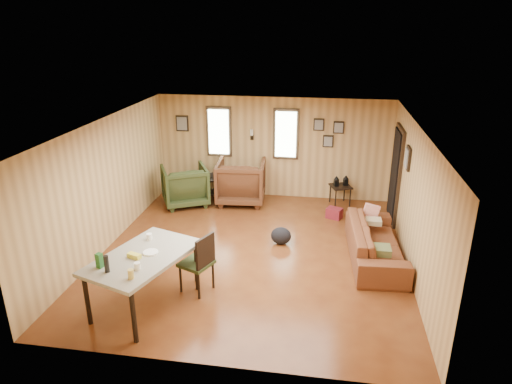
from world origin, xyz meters
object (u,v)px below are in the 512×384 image
sofa (376,237)px  end_table (217,184)px  recliner_brown (241,180)px  recliner_green (185,184)px  side_table (341,185)px  dining_table (142,260)px

sofa → end_table: 4.26m
recliner_brown → recliner_green: 1.30m
recliner_green → side_table: 3.60m
recliner_green → side_table: size_ratio=1.43×
sofa → dining_table: bearing=116.7°
recliner_brown → end_table: bearing=-15.3°
recliner_brown → dining_table: 4.40m
sofa → side_table: sofa is taller
recliner_brown → recliner_green: (-1.26, -0.33, -0.05)m
recliner_brown → dining_table: recliner_brown is taller
sofa → recliner_brown: size_ratio=1.98×
sofa → side_table: (-0.58, 2.53, 0.05)m
recliner_brown → side_table: size_ratio=1.58×
sofa → recliner_brown: 3.70m
end_table → dining_table: bearing=-90.1°
dining_table → recliner_green: bearing=117.6°
recliner_green → end_table: size_ratio=1.52×
sofa → dining_table: 4.08m
recliner_brown → side_table: recliner_brown is taller
end_table → dining_table: size_ratio=0.35×
recliner_brown → side_table: 2.31m
sofa → recliner_brown: (-2.88, 2.31, 0.13)m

